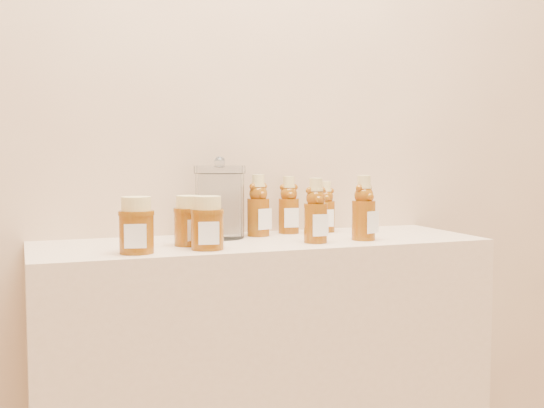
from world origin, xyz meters
name	(u,v)px	position (x,y,z in m)	size (l,w,h in m)	color
wall_back	(239,79)	(0.00, 1.75, 1.35)	(3.50, 0.02, 2.70)	tan
display_table	(262,403)	(0.00, 1.55, 0.45)	(1.20, 0.40, 0.90)	beige
bear_bottle_back_left	(258,201)	(0.02, 1.65, 1.00)	(0.07, 0.07, 0.20)	#673308
bear_bottle_back_mid	(289,201)	(0.13, 1.68, 0.99)	(0.06, 0.06, 0.19)	#673308
bear_bottle_back_right	(326,203)	(0.25, 1.67, 0.99)	(0.06, 0.06, 0.17)	#673308
bear_bottle_front_left	(316,206)	(0.12, 1.46, 1.00)	(0.07, 0.07, 0.19)	#673308
bear_bottle_front_right	(364,204)	(0.26, 1.46, 1.00)	(0.07, 0.07, 0.20)	#673308
honey_jar_left	(136,225)	(-0.35, 1.43, 0.97)	(0.08, 0.08, 0.13)	#673308
honey_jar_back	(189,221)	(-0.21, 1.52, 0.96)	(0.08, 0.08, 0.13)	#673308
honey_jar_front	(207,223)	(-0.18, 1.44, 0.97)	(0.08, 0.08, 0.13)	#673308
glass_canister	(220,199)	(-0.09, 1.64, 1.01)	(0.14, 0.14, 0.22)	white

